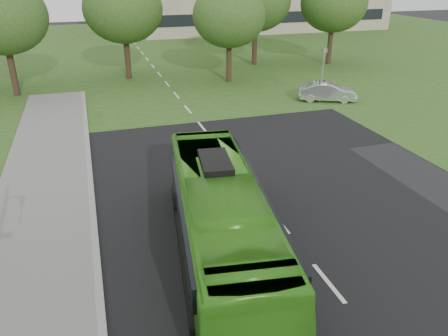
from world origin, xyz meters
name	(u,v)px	position (x,y,z in m)	size (l,w,h in m)	color
ground	(301,249)	(0.00, 0.00, 0.00)	(160.00, 160.00, 0.00)	black
street_surfaces	(170,93)	(-0.38, 22.75, 0.03)	(120.00, 120.00, 0.15)	black
tree_park_a	(2,16)	(-12.16, 25.91, 6.00)	(6.65, 6.65, 8.84)	black
tree_park_b	(123,9)	(-2.95, 29.05, 6.06)	(6.86, 6.86, 8.99)	black
tree_park_c	(229,16)	(5.46, 25.21, 5.58)	(6.20, 6.20, 8.23)	black
tree_park_d	(256,1)	(10.39, 31.71, 6.27)	(7.00, 7.00, 9.26)	black
tree_park_e	(334,3)	(17.97, 29.55, 6.06)	(6.70, 6.70, 8.93)	black
bus	(221,220)	(-2.94, 0.31, 1.56)	(2.62, 11.19, 3.12)	#44A021
sedan	(327,92)	(10.67, 17.00, 0.71)	(1.50, 4.31, 1.42)	silver
camera_pole	(323,68)	(10.00, 16.84, 2.58)	(0.41, 0.39, 3.99)	gray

